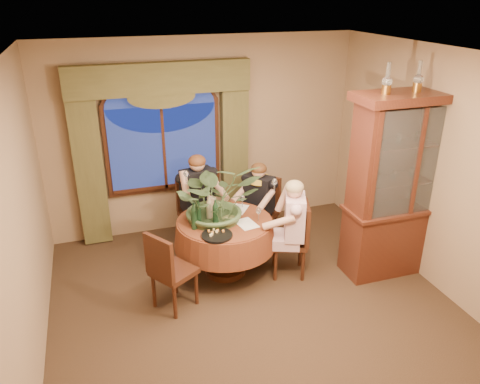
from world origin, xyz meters
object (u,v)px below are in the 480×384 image
object	(u,v)px
chair_front_left	(174,269)
person_pink	(294,229)
person_scarf	(259,205)
wine_bottle_0	(198,211)
oil_lamp_right	(449,74)
wine_bottle_1	(216,213)
wine_bottle_2	(209,208)
oil_lamp_left	(388,78)
dining_table	(225,247)
wine_bottle_3	(194,216)
china_cabinet	(402,186)
person_back	(198,202)
olive_bowl	(229,220)
chair_back_right	(260,213)
centerpiece_plant	(216,169)
oil_lamp_center	(419,76)
chair_right	(289,240)
chair_back	(197,213)
stoneware_vase	(212,208)

from	to	relation	value
chair_front_left	person_pink	xyz separation A→B (m)	(1.53, 0.17, 0.17)
person_scarf	wine_bottle_0	bearing A→B (deg)	78.94
oil_lamp_right	wine_bottle_1	bearing A→B (deg)	169.83
wine_bottle_0	wine_bottle_2	size ratio (longest dim) A/B	1.00
oil_lamp_left	oil_lamp_right	bearing A→B (deg)	0.00
dining_table	wine_bottle_1	world-z (taller)	wine_bottle_1
person_pink	person_scarf	bearing A→B (deg)	31.07
wine_bottle_3	china_cabinet	bearing A→B (deg)	-10.36
person_back	olive_bowl	size ratio (longest dim) A/B	8.01
chair_back_right	wine_bottle_2	xyz separation A→B (m)	(-0.86, -0.52, 0.44)
chair_front_left	wine_bottle_2	size ratio (longest dim) A/B	2.91
wine_bottle_1	person_pink	bearing A→B (deg)	-13.61
centerpiece_plant	wine_bottle_3	size ratio (longest dim) A/B	3.52
oil_lamp_right	wine_bottle_0	world-z (taller)	oil_lamp_right
dining_table	wine_bottle_2	size ratio (longest dim) A/B	3.84
person_pink	person_scarf	size ratio (longest dim) A/B	1.05
dining_table	centerpiece_plant	bearing A→B (deg)	131.11
oil_lamp_center	chair_right	distance (m)	2.42
chair_right	wine_bottle_2	distance (m)	1.08
oil_lamp_center	centerpiece_plant	bearing A→B (deg)	163.52
centerpiece_plant	person_back	bearing A→B (deg)	97.21
chair_back_right	chair_back	size ratio (longest dim) A/B	1.00
stoneware_vase	wine_bottle_0	size ratio (longest dim) A/B	0.82
dining_table	wine_bottle_3	size ratio (longest dim) A/B	3.84
wine_bottle_2	oil_lamp_right	bearing A→B (deg)	-12.95
oil_lamp_left	wine_bottle_3	xyz separation A→B (m)	(-2.10, 0.46, -1.56)
china_cabinet	stoneware_vase	distance (m)	2.33
chair_right	dining_table	bearing A→B (deg)	90.00
chair_back_right	person_scarf	world-z (taller)	person_scarf
chair_right	person_back	xyz separation A→B (m)	(-0.92, 1.03, 0.20)
wine_bottle_1	wine_bottle_2	size ratio (longest dim) A/B	1.00
china_cabinet	oil_lamp_right	bearing A→B (deg)	0.00
centerpiece_plant	wine_bottle_1	xyz separation A→B (m)	(-0.07, -0.17, -0.49)
stoneware_vase	centerpiece_plant	world-z (taller)	centerpiece_plant
oil_lamp_right	chair_back	world-z (taller)	oil_lamp_right
person_back	person_pink	bearing A→B (deg)	119.85
chair_back	oil_lamp_left	bearing A→B (deg)	131.86
oil_lamp_left	oil_lamp_center	distance (m)	0.40
stoneware_vase	china_cabinet	bearing A→B (deg)	-17.06
chair_back_right	dining_table	bearing A→B (deg)	90.00
chair_back_right	wine_bottle_2	bearing A→B (deg)	81.08
chair_front_left	oil_lamp_left	bearing A→B (deg)	54.92
stoneware_vase	oil_lamp_left	bearing A→B (deg)	-20.54
oil_lamp_right	chair_back_right	world-z (taller)	oil_lamp_right
oil_lamp_left	wine_bottle_2	bearing A→B (deg)	161.83
chair_back	stoneware_vase	distance (m)	0.81
china_cabinet	chair_back	bearing A→B (deg)	148.58
chair_front_left	person_pink	bearing A→B (deg)	63.02
oil_lamp_center	chair_right	world-z (taller)	oil_lamp_center
person_scarf	oil_lamp_left	bearing A→B (deg)	-176.52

